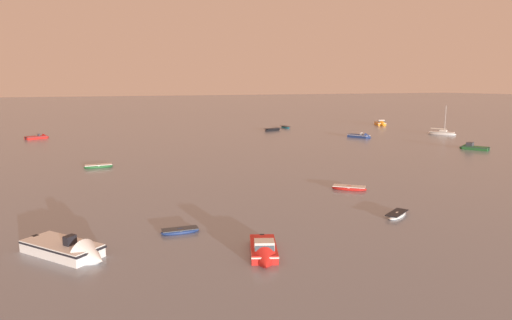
# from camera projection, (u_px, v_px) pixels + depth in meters

# --- Properties ---
(motorboat_moored_0) EXTENTS (3.24, 4.98, 1.79)m
(motorboat_moored_0) POSITION_uv_depth(u_px,v_px,m) (264.00, 253.00, 28.22)
(motorboat_moored_0) COLOR red
(motorboat_moored_0) RESTS_ON ground
(rowboat_moored_0) EXTENTS (3.49, 3.27, 0.56)m
(rowboat_moored_0) POSITION_uv_depth(u_px,v_px,m) (349.00, 188.00, 46.35)
(rowboat_moored_0) COLOR red
(rowboat_moored_0) RESTS_ON ground
(rowboat_moored_1) EXTENTS (2.92, 1.17, 0.45)m
(rowboat_moored_1) POSITION_uv_depth(u_px,v_px,m) (180.00, 231.00, 32.94)
(rowboat_moored_1) COLOR navy
(rowboat_moored_1) RESTS_ON ground
(motorboat_moored_2) EXTENTS (5.66, 6.48, 2.21)m
(motorboat_moored_2) POSITION_uv_depth(u_px,v_px,m) (72.00, 252.00, 28.29)
(motorboat_moored_2) COLOR white
(motorboat_moored_2) RESTS_ON ground
(rowboat_moored_2) EXTENTS (3.69, 1.31, 0.58)m
(rowboat_moored_2) POSITION_uv_depth(u_px,v_px,m) (98.00, 166.00, 58.57)
(rowboat_moored_2) COLOR #23602D
(rowboat_moored_2) RESTS_ON ground
(motorboat_moored_3) EXTENTS (3.49, 4.89, 1.77)m
(motorboat_moored_3) POSITION_uv_depth(u_px,v_px,m) (471.00, 148.00, 74.76)
(motorboat_moored_3) COLOR #23602D
(motorboat_moored_3) RESTS_ON ground
(motorboat_moored_4) EXTENTS (4.82, 3.29, 1.57)m
(motorboat_moored_4) POSITION_uv_depth(u_px,v_px,m) (40.00, 138.00, 89.38)
(motorboat_moored_4) COLOR red
(motorboat_moored_4) RESTS_ON ground
(motorboat_moored_5) EXTENTS (3.73, 5.22, 1.71)m
(motorboat_moored_5) POSITION_uv_depth(u_px,v_px,m) (362.00, 137.00, 90.74)
(motorboat_moored_5) COLOR navy
(motorboat_moored_5) RESTS_ON ground
(rowboat_moored_3) EXTENTS (3.14, 2.35, 0.48)m
(rowboat_moored_3) POSITION_uv_depth(u_px,v_px,m) (397.00, 215.00, 37.04)
(rowboat_moored_3) COLOR white
(rowboat_moored_3) RESTS_ON ground
(motorboat_moored_6) EXTENTS (4.48, 6.18, 2.24)m
(motorboat_moored_6) POSITION_uv_depth(u_px,v_px,m) (381.00, 124.00, 117.85)
(motorboat_moored_6) COLOR orange
(motorboat_moored_6) RESTS_ON ground
(rowboat_moored_5) EXTENTS (5.01, 3.11, 0.75)m
(rowboat_moored_5) POSITION_uv_depth(u_px,v_px,m) (272.00, 130.00, 104.75)
(rowboat_moored_5) COLOR black
(rowboat_moored_5) RESTS_ON ground
(sailboat_moored_0) EXTENTS (4.48, 5.96, 6.54)m
(sailboat_moored_0) POSITION_uv_depth(u_px,v_px,m) (442.00, 133.00, 96.31)
(sailboat_moored_0) COLOR white
(sailboat_moored_0) RESTS_ON ground
(rowboat_moored_6) EXTENTS (1.50, 4.00, 0.62)m
(rowboat_moored_6) POSITION_uv_depth(u_px,v_px,m) (285.00, 127.00, 111.00)
(rowboat_moored_6) COLOR #197084
(rowboat_moored_6) RESTS_ON ground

